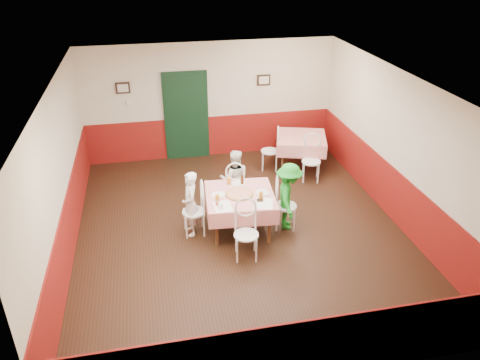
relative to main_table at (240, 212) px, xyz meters
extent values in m
plane|color=black|center=(0.00, 0.02, -0.38)|extent=(7.00, 7.00, 0.00)
plane|color=white|center=(0.00, 0.02, 2.42)|extent=(7.00, 7.00, 0.00)
cube|color=beige|center=(0.00, 3.52, 1.02)|extent=(6.00, 0.10, 2.80)
cube|color=beige|center=(0.00, -3.48, 1.02)|extent=(6.00, 0.10, 2.80)
cube|color=beige|center=(-3.00, 0.02, 1.02)|extent=(0.10, 7.00, 2.80)
cube|color=beige|center=(3.00, 0.02, 1.02)|extent=(0.10, 7.00, 2.80)
cube|color=maroon|center=(0.00, 3.50, 0.12)|extent=(6.00, 0.03, 1.00)
cube|color=maroon|center=(0.00, -3.47, 0.12)|extent=(6.00, 0.03, 1.00)
cube|color=maroon|center=(-2.99, 0.02, 0.12)|extent=(0.03, 7.00, 1.00)
cube|color=maroon|center=(2.98, 0.02, 0.12)|extent=(0.03, 7.00, 1.00)
cube|color=black|center=(-0.60, 3.47, 0.68)|extent=(0.96, 0.06, 2.10)
cube|color=black|center=(-2.00, 3.47, 1.48)|extent=(0.32, 0.03, 0.26)
cube|color=black|center=(1.30, 3.47, 1.48)|extent=(0.32, 0.03, 0.26)
cube|color=white|center=(-1.90, 3.47, 1.12)|extent=(0.10, 0.03, 0.10)
cube|color=red|center=(0.00, 0.00, 0.00)|extent=(1.32, 1.32, 0.77)
cube|color=red|center=(1.97, 2.42, 0.00)|extent=(1.40, 1.40, 0.77)
cylinder|color=#B74723|center=(-0.02, -0.02, 0.40)|extent=(0.51, 0.51, 0.03)
cylinder|color=white|center=(-0.39, 0.05, 0.39)|extent=(0.27, 0.27, 0.01)
cylinder|color=white|center=(0.41, -0.04, 0.39)|extent=(0.27, 0.27, 0.01)
cylinder|color=white|center=(0.05, 0.41, 0.39)|extent=(0.27, 0.27, 0.01)
cylinder|color=#BF7219|center=(-0.44, -0.19, 0.45)|extent=(0.08, 0.08, 0.13)
cylinder|color=#BF7219|center=(0.33, -0.24, 0.45)|extent=(0.08, 0.08, 0.13)
cylinder|color=#BF7219|center=(-0.13, 0.42, 0.45)|extent=(0.08, 0.08, 0.13)
cylinder|color=#381C0A|center=(0.12, 0.37, 0.49)|extent=(0.06, 0.06, 0.21)
cylinder|color=silver|center=(-0.46, -0.41, 0.43)|extent=(0.04, 0.04, 0.09)
cylinder|color=silver|center=(-0.41, -0.46, 0.43)|extent=(0.04, 0.04, 0.09)
cylinder|color=#B23319|center=(-0.48, -0.31, 0.43)|extent=(0.04, 0.04, 0.09)
cube|color=white|center=(-0.38, -0.36, 0.39)|extent=(0.32, 0.42, 0.00)
cube|color=white|center=(0.35, -0.41, 0.39)|extent=(0.40, 0.47, 0.00)
cube|color=black|center=(0.30, -0.30, 0.40)|extent=(0.12, 0.10, 0.02)
imported|color=gray|center=(-0.90, 0.07, 0.25)|extent=(0.31, 0.46, 1.24)
imported|color=gray|center=(0.07, 0.90, 0.24)|extent=(0.64, 0.52, 1.22)
imported|color=gray|center=(0.90, -0.07, 0.28)|extent=(0.67, 0.93, 1.30)
camera|label=1|loc=(-1.49, -7.22, 4.51)|focal=35.00mm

